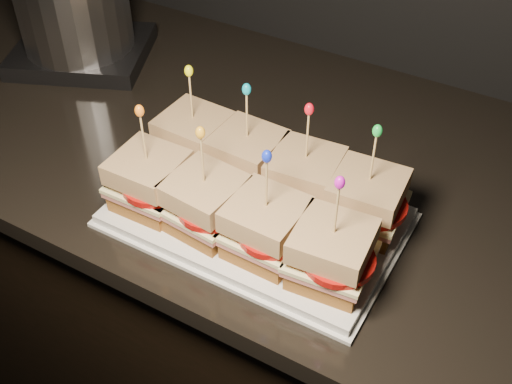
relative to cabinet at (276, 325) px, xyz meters
The scene contains 61 objects.
cabinet is the anchor object (origin of this frame).
granite_slab 0.43m from the cabinet, ahead, with size 2.35×0.65×0.03m, color black.
platter 0.48m from the cabinet, 74.79° to the right, with size 0.38×0.23×0.02m, color silver.
platter_rim 0.48m from the cabinet, 74.79° to the right, with size 0.39×0.25×0.01m, color silver.
sandwich_0_bread_bot 0.50m from the cabinet, 132.28° to the right, with size 0.09×0.09×0.02m, color brown.
sandwich_0_ham 0.51m from the cabinet, 132.28° to the right, with size 0.10×0.09×0.01m, color #C36860.
sandwich_0_cheese 0.52m from the cabinet, 132.28° to the right, with size 0.10×0.09×0.01m, color #F5ECA5.
sandwich_0_tomato 0.52m from the cabinet, 126.73° to the right, with size 0.09×0.09×0.01m, color #AE100B.
sandwich_0_bread_top 0.54m from the cabinet, 132.28° to the right, with size 0.09×0.09×0.03m, color brown.
sandwich_0_pick 0.59m from the cabinet, 132.28° to the right, with size 0.00×0.00×0.09m, color tan.
sandwich_0_frill 0.63m from the cabinet, 132.28° to the right, with size 0.01×0.01×0.02m, color #F5F30E.
sandwich_1_bread_bot 0.49m from the cabinet, 91.49° to the right, with size 0.09×0.09×0.02m, color brown.
sandwich_1_ham 0.50m from the cabinet, 91.49° to the right, with size 0.10×0.09×0.01m, color #C36860.
sandwich_1_cheese 0.51m from the cabinet, 91.49° to the right, with size 0.10×0.09×0.01m, color #F5ECA5.
sandwich_1_tomato 0.52m from the cabinet, 85.00° to the right, with size 0.09×0.09×0.01m, color #AE100B.
sandwich_1_bread_top 0.54m from the cabinet, 91.49° to the right, with size 0.09×0.09×0.03m, color brown.
sandwich_1_pick 0.58m from the cabinet, 91.49° to the right, with size 0.00×0.00×0.09m, color tan.
sandwich_1_frill 0.62m from the cabinet, 91.49° to the right, with size 0.01×0.01×0.02m, color #0897B3.
sandwich_2_bread_bot 0.49m from the cabinet, 49.40° to the right, with size 0.09×0.09×0.02m, color brown.
sandwich_2_ham 0.51m from the cabinet, 49.40° to the right, with size 0.10×0.09×0.01m, color #C36860.
sandwich_2_cheese 0.52m from the cabinet, 49.40° to the right, with size 0.10×0.09×0.01m, color #F5ECA5.
sandwich_2_tomato 0.53m from the cabinet, 47.35° to the right, with size 0.09×0.09×0.01m, color #AE100B.
sandwich_2_bread_top 0.54m from the cabinet, 49.40° to the right, with size 0.09×0.09×0.03m, color brown.
sandwich_2_pick 0.59m from the cabinet, 49.40° to the right, with size 0.00×0.00×0.09m, color tan.
sandwich_2_frill 0.63m from the cabinet, 49.40° to the right, with size 0.01×0.01×0.02m, color red.
sandwich_3_bread_bot 0.52m from the cabinet, 29.88° to the right, with size 0.09×0.09×0.02m, color brown.
sandwich_3_ham 0.53m from the cabinet, 29.88° to the right, with size 0.10×0.09×0.01m, color #C36860.
sandwich_3_cheese 0.54m from the cabinet, 29.88° to the right, with size 0.10×0.09×0.01m, color #F5ECA5.
sandwich_3_tomato 0.55m from the cabinet, 29.68° to the right, with size 0.09×0.09×0.01m, color #AE100B.
sandwich_3_bread_top 0.56m from the cabinet, 29.88° to the right, with size 0.09×0.09×0.03m, color brown.
sandwich_3_pick 0.61m from the cabinet, 29.88° to the right, with size 0.00×0.00×0.09m, color tan.
sandwich_3_frill 0.65m from the cabinet, 29.88° to the right, with size 0.01×0.01×0.02m, color green.
sandwich_4_bread_bot 0.53m from the cabinet, 113.86° to the right, with size 0.09×0.09×0.02m, color brown.
sandwich_4_ham 0.54m from the cabinet, 113.86° to the right, with size 0.10×0.09×0.01m, color #C36860.
sandwich_4_cheese 0.55m from the cabinet, 113.86° to the right, with size 0.10×0.09×0.01m, color #F5ECA5.
sandwich_4_tomato 0.56m from the cabinet, 110.49° to the right, with size 0.09×0.09×0.01m, color #AE100B.
sandwich_4_bread_top 0.57m from the cabinet, 113.86° to the right, with size 0.09×0.09×0.03m, color brown.
sandwich_4_pick 0.61m from the cabinet, 113.86° to the right, with size 0.00×0.00×0.09m, color tan.
sandwich_4_frill 0.66m from the cabinet, 113.86° to the right, with size 0.01×0.01×0.02m, color orange.
sandwich_5_bread_bot 0.52m from the cabinet, 90.73° to the right, with size 0.09×0.09×0.02m, color brown.
sandwich_5_ham 0.53m from the cabinet, 90.73° to the right, with size 0.10×0.09×0.01m, color #C36860.
sandwich_5_cheese 0.54m from the cabinet, 90.73° to the right, with size 0.10×0.09×0.01m, color #F5ECA5.
sandwich_5_tomato 0.55m from the cabinet, 87.49° to the right, with size 0.09×0.09×0.01m, color #AE100B.
sandwich_5_bread_top 0.57m from the cabinet, 90.73° to the right, with size 0.09×0.09×0.03m, color brown.
sandwich_5_pick 0.61m from the cabinet, 90.73° to the right, with size 0.00×0.00×0.09m, color tan.
sandwich_5_frill 0.65m from the cabinet, 90.73° to the right, with size 0.01×0.01×0.02m, color gold.
sandwich_6_bread_bot 0.53m from the cabinet, 67.37° to the right, with size 0.09×0.09×0.02m, color brown.
sandwich_6_ham 0.54m from the cabinet, 67.37° to the right, with size 0.10×0.09×0.01m, color #C36860.
sandwich_6_cheese 0.55m from the cabinet, 67.37° to the right, with size 0.10×0.09×0.01m, color #F5ECA5.
sandwich_6_tomato 0.56m from the cabinet, 65.23° to the right, with size 0.09×0.09×0.01m, color #AE100B.
sandwich_6_bread_top 0.57m from the cabinet, 67.37° to the right, with size 0.09×0.09×0.03m, color brown.
sandwich_6_pick 0.61m from the cabinet, 67.37° to the right, with size 0.00×0.00×0.09m, color tan.
sandwich_6_frill 0.66m from the cabinet, 67.37° to the right, with size 0.01×0.01×0.02m, color #1329D2.
sandwich_7_bread_bot 0.55m from the cabinet, 49.75° to the right, with size 0.09×0.09×0.02m, color brown.
sandwich_7_ham 0.56m from the cabinet, 49.75° to the right, with size 0.10×0.09×0.01m, color #C36860.
sandwich_7_cheese 0.57m from the cabinet, 49.75° to the right, with size 0.10×0.09×0.01m, color #F5ECA5.
sandwich_7_tomato 0.58m from the cabinet, 48.69° to the right, with size 0.09×0.09×0.01m, color #AE100B.
sandwich_7_bread_top 0.59m from the cabinet, 49.75° to the right, with size 0.09×0.09×0.03m, color brown.
sandwich_7_pick 0.63m from the cabinet, 49.75° to the right, with size 0.00×0.00×0.09m, color tan.
sandwich_7_frill 0.67m from the cabinet, 49.75° to the right, with size 0.01×0.01×0.02m, color #CA12C2.
appliance_base 0.65m from the cabinet, behind, with size 0.24×0.20×0.03m, color #262628.
Camera 1 is at (0.18, 0.99, 1.48)m, focal length 45.00 mm.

